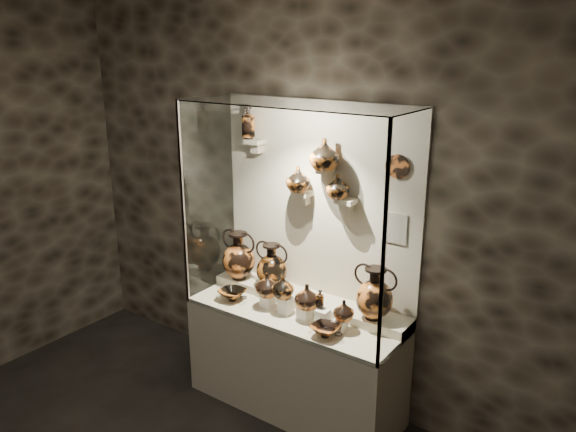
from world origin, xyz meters
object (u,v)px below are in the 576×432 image
Objects in this scene: jug_a at (268,285)px; jug_c at (307,297)px; jug_b at (283,287)px; ovoid_vase_b at (324,154)px; ovoid_vase_c at (338,187)px; amphora_right at (374,293)px; jug_e at (344,310)px; lekythos_small at (320,298)px; lekythos_tall at (248,121)px; amphora_left at (239,255)px; amphora_mid at (272,266)px; ovoid_vase_a at (298,179)px; kylix_left at (233,294)px; kylix_right at (325,330)px.

jug_a is 1.01× the size of jug_c.
jug_b is 0.78× the size of ovoid_vase_b.
ovoid_vase_c reaches higher than jug_b.
jug_e is at bearing -126.63° from amphora_right.
lekythos_small is 0.56× the size of lekythos_tall.
jug_a is at bearing -12.19° from lekythos_tall.
amphora_left reaches higher than amphora_mid.
ovoid_vase_a is at bearing 24.17° from amphora_left.
jug_a is 1.24× the size of jug_e.
lekythos_small is at bearing 6.66° from amphora_left.
lekythos_tall reaches higher than kylix_left.
jug_a is 1.28m from lekythos_tall.
amphora_left is 1.12m from jug_e.
kylix_left is (0.13, -0.24, -0.22)m from amphora_left.
jug_e is 0.99× the size of lekythos_small.
amphora_right is (0.91, -0.01, 0.01)m from amphora_mid.
lekythos_tall is at bearing 145.45° from amphora_mid.
jug_c is (0.35, 0.02, -0.01)m from jug_a.
kylix_right is 0.91× the size of lekythos_tall.
amphora_left is 2.32× the size of ovoid_vase_c.
lekythos_tall reaches higher than jug_e.
ovoid_vase_a is at bearing 147.15° from jug_e.
lekythos_tall is (-0.39, 0.29, 1.18)m from jug_a.
amphora_right is 0.49m from jug_c.
jug_b is 1.15× the size of jug_e.
jug_c reaches higher than lekythos_small.
jug_e is 0.88× the size of ovoid_vase_c.
jug_e is 0.98m from kylix_left.
amphora_left is at bearing 170.49° from ovoid_vase_a.
kylix_right is at bearing 12.86° from kylix_left.
jug_b is 0.49m from kylix_right.
ovoid_vase_a reaches higher than jug_c.
kylix_left is (-0.31, -0.05, -0.14)m from jug_a.
kylix_right is 1.23m from ovoid_vase_b.
jug_a reaches higher than kylix_left.
ovoid_vase_b is at bearing 68.62° from jug_b.
lekythos_small is at bearing -103.16° from ovoid_vase_c.
lekythos_tall is at bearing 160.93° from ovoid_vase_b.
lekythos_small is (0.46, 0.03, 0.00)m from jug_a.
ovoid_vase_a is at bearing 64.62° from jug_a.
jug_b reaches higher than jug_c.
jug_a is 0.62m from kylix_right.
amphora_left is at bearing 161.51° from jug_e.
ovoid_vase_a is at bearing 179.29° from amphora_right.
amphora_right is 2.50× the size of lekythos_small.
ovoid_vase_b is at bearing 135.85° from jug_e.
ovoid_vase_b is (-0.01, 0.23, 1.02)m from jug_c.
ovoid_vase_a is (0.21, 0.06, 0.73)m from amphora_mid.
ovoid_vase_c is (0.34, 0.01, -0.01)m from ovoid_vase_a.
lekythos_tall is at bearing 159.84° from ovoid_vase_a.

